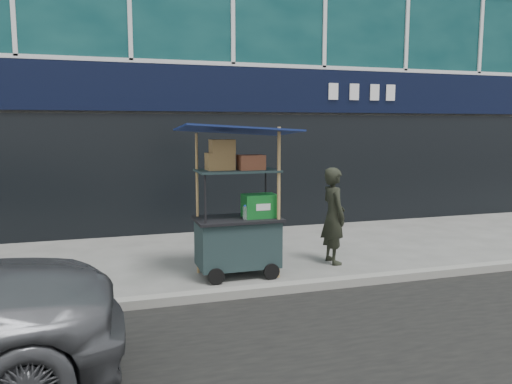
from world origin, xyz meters
name	(u,v)px	position (x,y,z in m)	size (l,w,h in m)	color
ground	(306,285)	(0.00, 0.00, 0.00)	(80.00, 80.00, 0.00)	#61615C
curb	(311,285)	(0.00, -0.20, 0.06)	(80.00, 0.18, 0.12)	gray
vendor_cart	(239,223)	(-0.75, 0.73, 0.77)	(1.64, 1.16, 2.20)	#1C3030
vendor_man	(333,216)	(0.86, 0.93, 0.76)	(0.56, 0.36, 1.52)	black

